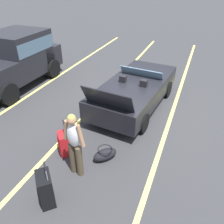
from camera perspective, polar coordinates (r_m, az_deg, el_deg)
name	(u,v)px	position (r m, az deg, el deg)	size (l,w,h in m)	color
ground_plane	(134,106)	(8.13, 5.56, 1.58)	(80.00, 80.00, 0.00)	#333335
lot_line_near	(172,113)	(7.93, 14.96, -0.32)	(18.00, 0.12, 0.01)	#EAE066
lot_line_mid	(100,99)	(8.54, -3.07, 3.29)	(18.00, 0.12, 0.01)	#EAE066
lot_line_far	(41,87)	(9.88, -17.54, 5.96)	(18.00, 0.12, 0.01)	#EAE066
convertible_car	(137,89)	(8.01, 6.34, 5.87)	(4.33, 2.17, 1.51)	black
suitcase_large_black	(45,189)	(4.99, -16.51, -18.21)	(0.54, 0.53, 0.99)	black
suitcase_medium_bright	(64,144)	(6.02, -12.13, -7.85)	(0.46, 0.45, 0.97)	red
duffel_bag	(105,154)	(5.81, -1.77, -10.69)	(0.69, 0.63, 0.34)	black
traveler_person	(74,142)	(5.04, -9.57, -7.55)	(0.27, 0.61, 1.65)	#4C3F2D
parked_pickup_truck_near	(12,60)	(10.06, -24.02, 12.01)	(5.02, 2.12, 2.10)	black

